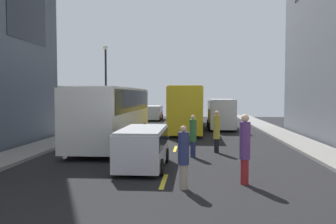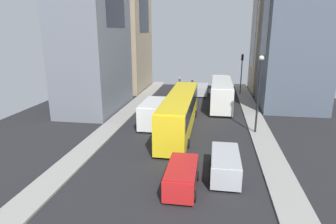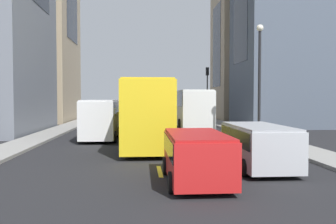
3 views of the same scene
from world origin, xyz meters
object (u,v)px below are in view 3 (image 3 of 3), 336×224
at_px(city_bus_white, 190,106).
at_px(pedestrian_crossing_near, 141,112).
at_px(pedestrian_crossing_mid, 138,114).
at_px(traffic_light_near_corner, 207,84).
at_px(streetcar_yellow, 146,107).
at_px(pedestrian_waiting_curb, 124,111).
at_px(car_red_1, 196,153).
at_px(pedestrian_walking_far, 126,114).
at_px(car_silver_0, 157,114).
at_px(car_silver_2, 258,143).
at_px(delivery_van_white, 100,116).

height_order(city_bus_white, pedestrian_crossing_near, city_bus_white).
distance_m(pedestrian_crossing_mid, traffic_light_near_corner, 9.19).
height_order(streetcar_yellow, pedestrian_waiting_curb, streetcar_yellow).
xyz_separation_m(car_red_1, pedestrian_walking_far, (3.25, -23.78, 0.21)).
xyz_separation_m(city_bus_white, pedestrian_crossing_near, (4.46, -9.35, -0.95)).
height_order(car_silver_0, car_silver_2, car_silver_2).
xyz_separation_m(city_bus_white, streetcar_yellow, (4.15, 10.02, 0.12)).
xyz_separation_m(car_silver_2, pedestrian_walking_far, (5.94, -21.73, 0.16)).
bearing_deg(pedestrian_crossing_mid, city_bus_white, -115.00).
height_order(city_bus_white, streetcar_yellow, streetcar_yellow).
bearing_deg(pedestrian_walking_far, delivery_van_white, 114.96).
relative_size(delivery_van_white, pedestrian_crossing_near, 2.62).
xyz_separation_m(car_red_1, pedestrian_crossing_near, (1.78, -30.61, 0.13)).
relative_size(car_red_1, pedestrian_crossing_near, 2.01).
distance_m(city_bus_white, streetcar_yellow, 10.84).
relative_size(city_bus_white, pedestrian_crossing_near, 5.56).
bearing_deg(car_red_1, pedestrian_walking_far, -82.21).
height_order(streetcar_yellow, traffic_light_near_corner, traffic_light_near_corner).
bearing_deg(pedestrian_crossing_near, car_silver_0, -113.54).
xyz_separation_m(car_red_1, traffic_light_near_corner, (-5.71, -28.81, 3.39)).
height_order(delivery_van_white, car_silver_2, delivery_van_white).
height_order(delivery_van_white, car_red_1, delivery_van_white).
distance_m(streetcar_yellow, traffic_light_near_corner, 19.10).
bearing_deg(car_red_1, car_silver_0, -89.90).
bearing_deg(pedestrian_waiting_curb, city_bus_white, 172.32).
bearing_deg(car_silver_2, pedestrian_waiting_curb, -76.92).
xyz_separation_m(streetcar_yellow, delivery_van_white, (2.92, -0.74, -0.61)).
xyz_separation_m(streetcar_yellow, pedestrian_waiting_curb, (2.31, -18.64, -0.88)).
xyz_separation_m(car_red_1, pedestrian_waiting_curb, (3.78, -29.89, 0.31)).
xyz_separation_m(streetcar_yellow, car_silver_0, (-1.42, -16.43, -1.17)).
distance_m(pedestrian_crossing_mid, pedestrian_waiting_curb, 5.06).
distance_m(car_red_1, pedestrian_crossing_mid, 25.23).
bearing_deg(delivery_van_white, pedestrian_walking_far, -95.48).
bearing_deg(pedestrian_crossing_near, car_silver_2, -135.19).
relative_size(city_bus_white, delivery_van_white, 2.12).
height_order(pedestrian_walking_far, traffic_light_near_corner, traffic_light_near_corner).
xyz_separation_m(city_bus_white, pedestrian_waiting_curb, (6.46, -8.62, -0.76)).
bearing_deg(traffic_light_near_corner, pedestrian_walking_far, 29.30).
bearing_deg(pedestrian_waiting_curb, delivery_van_white, 133.54).
distance_m(delivery_van_white, traffic_light_near_corner, 19.82).
distance_m(car_silver_2, pedestrian_walking_far, 22.53).
distance_m(car_silver_0, pedestrian_waiting_curb, 4.35).
bearing_deg(car_silver_0, pedestrian_crossing_mid, 51.70).
height_order(car_silver_2, traffic_light_near_corner, traffic_light_near_corner).
xyz_separation_m(car_silver_0, pedestrian_crossing_mid, (2.00, 2.54, 0.11)).
bearing_deg(city_bus_white, car_silver_0, -66.93).
relative_size(car_silver_2, traffic_light_near_corner, 0.73).
bearing_deg(pedestrian_crossing_mid, traffic_light_near_corner, -50.44).
relative_size(delivery_van_white, car_silver_2, 1.20).
relative_size(car_silver_0, pedestrian_crossing_mid, 2.00).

